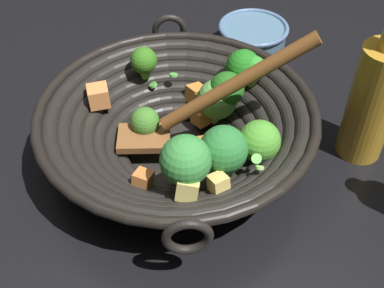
{
  "coord_description": "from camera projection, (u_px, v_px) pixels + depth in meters",
  "views": [
    {
      "loc": [
        -0.49,
        0.04,
        0.51
      ],
      "look_at": [
        -0.01,
        -0.02,
        0.03
      ],
      "focal_mm": 47.46,
      "sensor_mm": 36.0,
      "label": 1
    }
  ],
  "objects": [
    {
      "name": "prep_bowl",
      "position": [
        253.0,
        37.0,
        0.88
      ],
      "size": [
        0.12,
        0.12,
        0.05
      ],
      "color": "slate",
      "rests_on": "ground"
    },
    {
      "name": "ground_plane",
      "position": [
        178.0,
        157.0,
        0.71
      ],
      "size": [
        4.0,
        4.0,
        0.0
      ],
      "primitive_type": "plane",
      "color": "black"
    },
    {
      "name": "cooking_oil_bottle",
      "position": [
        373.0,
        99.0,
        0.66
      ],
      "size": [
        0.06,
        0.06,
        0.23
      ],
      "color": "#AD7F23",
      "rests_on": "ground"
    },
    {
      "name": "wok",
      "position": [
        180.0,
        126.0,
        0.67
      ],
      "size": [
        0.4,
        0.37,
        0.2
      ],
      "color": "black",
      "rests_on": "ground"
    }
  ]
}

